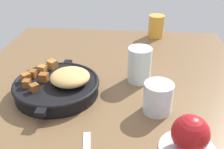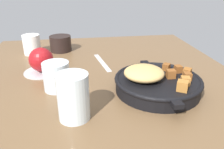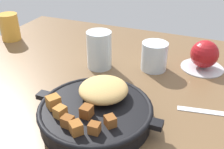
{
  "view_description": "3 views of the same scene",
  "coord_description": "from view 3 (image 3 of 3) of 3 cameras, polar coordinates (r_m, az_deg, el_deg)",
  "views": [
    {
      "loc": [
        56.79,
        7.63,
        40.94
      ],
      "look_at": [
        -4.34,
        1.71,
        6.46
      ],
      "focal_mm": 41.49,
      "sensor_mm": 36.0,
      "label": 1
    },
    {
      "loc": [
        -57.38,
        7.34,
        30.22
      ],
      "look_at": [
        -2.58,
        -1.04,
        5.61
      ],
      "focal_mm": 36.44,
      "sensor_mm": 36.0,
      "label": 2
    },
    {
      "loc": [
        16.83,
        -53.42,
        36.95
      ],
      "look_at": [
        -5.13,
        -0.07,
        3.88
      ],
      "focal_mm": 42.47,
      "sensor_mm": 36.0,
      "label": 3
    }
  ],
  "objects": [
    {
      "name": "cast_iron_skillet",
      "position": [
        0.56,
        -3.4,
        -7.53
      ],
      "size": [
        28.41,
        24.09,
        7.58
      ],
      "color": "black",
      "rests_on": "ground_plane"
    },
    {
      "name": "juice_glass_amber",
      "position": [
        1.03,
        -21.18,
        9.52
      ],
      "size": [
        6.68,
        6.68,
        9.45
      ],
      "primitive_type": "cylinder",
      "color": "gold",
      "rests_on": "ground_plane"
    },
    {
      "name": "red_apple",
      "position": [
        0.8,
        19.3,
        4.18
      ],
      "size": [
        7.91,
        7.91,
        7.91
      ],
      "primitive_type": "sphere",
      "color": "maroon",
      "rests_on": "saucer_plate"
    },
    {
      "name": "butter_knife",
      "position": [
        0.64,
        22.15,
        -7.7
      ],
      "size": [
        18.39,
        4.62,
        0.36
      ],
      "primitive_type": "cube",
      "rotation": [
        0.0,
        0.0,
        0.17
      ],
      "color": "silver",
      "rests_on": "ground_plane"
    },
    {
      "name": "water_glass_tall",
      "position": [
        0.76,
        -2.76,
        5.32
      ],
      "size": [
        7.14,
        7.14,
        10.85
      ],
      "primitive_type": "cylinder",
      "color": "silver",
      "rests_on": "ground_plane"
    },
    {
      "name": "ground_plane",
      "position": [
        0.68,
        4.05,
        -4.52
      ],
      "size": [
        116.0,
        87.88,
        2.4
      ],
      "primitive_type": "cube",
      "color": "brown"
    },
    {
      "name": "water_glass_short",
      "position": [
        0.76,
        9.09,
        3.92
      ],
      "size": [
        7.41,
        7.41,
        8.08
      ],
      "primitive_type": "cylinder",
      "color": "silver",
      "rests_on": "ground_plane"
    },
    {
      "name": "saucer_plate",
      "position": [
        0.82,
        18.81,
        1.5
      ],
      "size": [
        12.25,
        12.25,
        0.6
      ],
      "primitive_type": "cylinder",
      "color": "#B7BABF",
      "rests_on": "ground_plane"
    }
  ]
}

